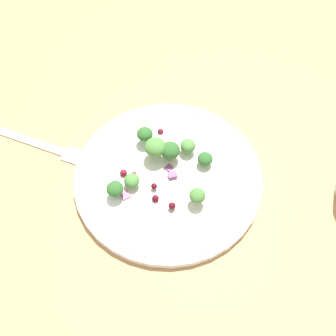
{
  "coord_description": "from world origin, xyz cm",
  "views": [
    {
      "loc": [
        2.82,
        26.71,
        46.18
      ],
      "look_at": [
        1.89,
        -1.72,
        2.7
      ],
      "focal_mm": 42.06,
      "sensor_mm": 36.0,
      "label": 1
    }
  ],
  "objects_px": {
    "plate": "(168,175)",
    "fork": "(37,143)",
    "broccoli_floret_2": "(205,159)",
    "broccoli_floret_0": "(115,189)",
    "broccoli_floret_1": "(145,134)"
  },
  "relations": [
    {
      "from": "broccoli_floret_0",
      "to": "fork",
      "type": "height_order",
      "value": "broccoli_floret_0"
    },
    {
      "from": "broccoli_floret_0",
      "to": "fork",
      "type": "relative_size",
      "value": 0.12
    },
    {
      "from": "broccoli_floret_2",
      "to": "plate",
      "type": "bearing_deg",
      "value": 15.05
    },
    {
      "from": "fork",
      "to": "plate",
      "type": "bearing_deg",
      "value": 160.87
    },
    {
      "from": "broccoli_floret_1",
      "to": "plate",
      "type": "bearing_deg",
      "value": 119.6
    },
    {
      "from": "plate",
      "to": "broccoli_floret_2",
      "type": "relative_size",
      "value": 12.24
    },
    {
      "from": "broccoli_floret_0",
      "to": "broccoli_floret_2",
      "type": "relative_size",
      "value": 1.06
    },
    {
      "from": "fork",
      "to": "broccoli_floret_2",
      "type": "bearing_deg",
      "value": 167.77
    },
    {
      "from": "plate",
      "to": "broccoli_floret_0",
      "type": "xyz_separation_m",
      "value": [
        0.07,
        0.03,
        0.02
      ]
    },
    {
      "from": "broccoli_floret_0",
      "to": "broccoli_floret_1",
      "type": "relative_size",
      "value": 0.98
    },
    {
      "from": "fork",
      "to": "broccoli_floret_0",
      "type": "bearing_deg",
      "value": 141.15
    },
    {
      "from": "plate",
      "to": "broccoli_floret_2",
      "type": "height_order",
      "value": "broccoli_floret_2"
    },
    {
      "from": "broccoli_floret_0",
      "to": "fork",
      "type": "distance_m",
      "value": 0.16
    },
    {
      "from": "plate",
      "to": "fork",
      "type": "distance_m",
      "value": 0.2
    },
    {
      "from": "plate",
      "to": "broccoli_floret_1",
      "type": "bearing_deg",
      "value": -60.4
    }
  ]
}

